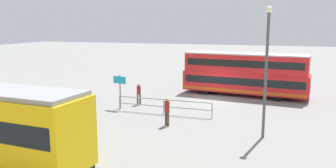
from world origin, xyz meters
TOP-DOWN VIEW (x-y plane):
  - ground_plane at (0.00, 0.00)m, footprint 160.00×160.00m
  - double_decker_bus at (-2.45, -2.83)m, footprint 11.11×3.74m
  - pedestrian_near_railing at (5.08, 3.49)m, footprint 0.36×0.35m
  - pedestrian_crossing at (1.14, 8.14)m, footprint 0.44×0.44m
  - pedestrian_railing at (2.27, 5.54)m, footprint 7.03×0.11m
  - info_sign at (5.94, 5.02)m, footprint 1.10×0.27m
  - street_lamp at (-4.70, 8.51)m, footprint 0.36×0.36m

SIDE VIEW (x-z plane):
  - ground_plane at x=0.00m, z-range 0.00..0.00m
  - pedestrian_railing at x=2.27m, z-range 0.20..1.28m
  - pedestrian_near_railing at x=5.08m, z-range 0.14..1.88m
  - pedestrian_crossing at x=1.14m, z-range 0.15..1.96m
  - info_sign at x=5.94m, z-range 0.49..3.06m
  - double_decker_bus at x=-2.45m, z-range 0.04..3.84m
  - street_lamp at x=-4.70m, z-range 0.59..7.83m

